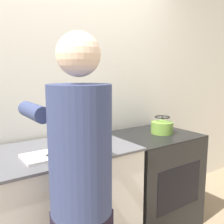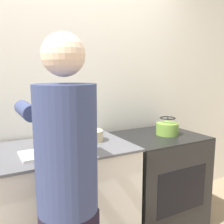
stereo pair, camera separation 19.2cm
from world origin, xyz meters
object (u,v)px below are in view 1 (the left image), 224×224
Objects in this scene: oven at (153,179)px; kettle at (162,126)px; knife at (59,152)px; cutting_board at (53,155)px; person at (80,185)px.

oven is 0.52m from kettle.
oven is 4.30× the size of kettle.
knife is 1.00× the size of kettle.
cutting_board is 1.91× the size of kettle.
kettle is at bearing 25.81° from person.
knife is at bearing 79.86° from person.
knife is at bearing -8.57° from cutting_board.
cutting_board is at bearing -175.54° from kettle.
cutting_board is at bearing -173.92° from oven.
person is 4.18× the size of cutting_board.
cutting_board is 1.92× the size of knife.
person is at bearing -118.11° from knife.
person reaches higher than knife.
cutting_board is (-1.04, -0.11, 0.48)m from oven.
knife reaches higher than oven.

